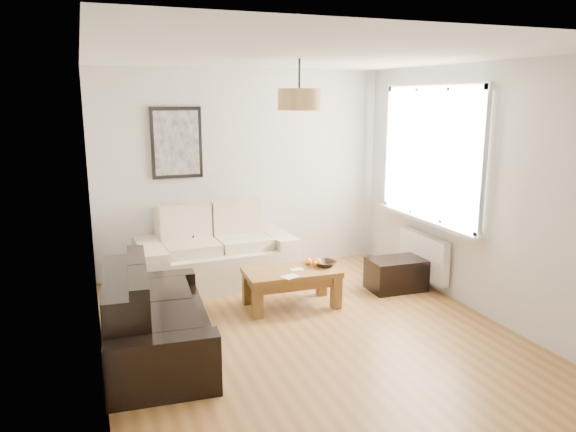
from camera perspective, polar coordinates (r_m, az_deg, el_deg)
name	(u,v)px	position (r m, az deg, el deg)	size (l,w,h in m)	color
floor	(310,334)	(5.44, 2.27, -12.17)	(4.50, 4.50, 0.00)	brown
ceiling	(312,56)	(4.96, 2.54, 16.33)	(3.80, 4.50, 0.00)	white
wall_back	(243,172)	(7.14, -4.67, 4.62)	(3.80, 0.04, 2.60)	silver
wall_front	(472,276)	(3.15, 18.61, -5.93)	(3.80, 0.04, 2.60)	silver
wall_left	(93,218)	(4.65, -19.70, -0.23)	(0.04, 4.50, 2.60)	silver
wall_right	(479,190)	(6.03, 19.29, 2.54)	(0.04, 4.50, 2.60)	silver
window_bay	(432,154)	(6.59, 14.77, 6.24)	(0.14, 1.90, 1.60)	white
radiator	(423,256)	(6.80, 13.93, -4.03)	(0.10, 0.90, 0.52)	white
poster	(177,143)	(6.88, -11.54, 7.48)	(0.62, 0.04, 0.87)	black
pendant_shade	(299,99)	(5.22, 1.18, 12.07)	(0.40, 0.40, 0.20)	tan
loveseat_cream	(216,247)	(6.74, -7.57, -3.26)	(1.83, 1.00, 0.91)	#B8AC94
sofa_leather	(157,314)	(5.03, -13.53, -9.88)	(1.76, 0.86, 0.76)	black
coffee_table	(291,288)	(6.03, 0.35, -7.51)	(1.01, 0.55, 0.41)	brown
ottoman	(396,274)	(6.66, 11.21, -5.98)	(0.66, 0.42, 0.38)	black
cushion_left	(178,221)	(6.80, -11.44, -0.53)	(0.41, 0.13, 0.41)	black
cushion_right	(229,217)	(6.93, -6.14, -0.15)	(0.40, 0.12, 0.40)	black
fruit_bowl	(325,264)	(6.10, 3.88, -4.97)	(0.24, 0.24, 0.06)	black
orange_a	(315,263)	(6.06, 2.81, -4.96)	(0.07, 0.07, 0.07)	orange
orange_b	(318,261)	(6.13, 3.16, -4.75)	(0.07, 0.07, 0.07)	orange
orange_c	(308,261)	(6.13, 2.12, -4.75)	(0.08, 0.08, 0.08)	orange
papers	(290,277)	(5.74, 0.25, -6.33)	(0.18, 0.12, 0.01)	white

